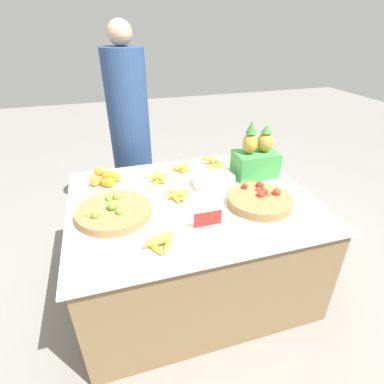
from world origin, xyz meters
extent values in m
plane|color=gray|center=(0.00, 0.00, 0.00)|extent=(12.00, 12.00, 0.00)
cube|color=olive|center=(0.00, 0.00, 0.35)|extent=(1.45, 1.15, 0.69)
cube|color=silver|center=(0.00, 0.00, 0.70)|extent=(1.51, 1.20, 0.01)
cylinder|color=olive|center=(-0.48, -0.05, 0.73)|extent=(0.43, 0.43, 0.05)
sphere|color=#7AB238|center=(-0.47, -0.04, 0.73)|extent=(0.05, 0.05, 0.05)
sphere|color=#7AB238|center=(-0.45, 0.06, 0.77)|extent=(0.05, 0.05, 0.05)
sphere|color=#6BA333|center=(-0.50, 0.05, 0.76)|extent=(0.04, 0.04, 0.04)
sphere|color=#89BC42|center=(-0.44, 0.07, 0.77)|extent=(0.05, 0.05, 0.05)
sphere|color=#7AB238|center=(-0.49, -0.05, 0.78)|extent=(0.06, 0.06, 0.06)
sphere|color=#6BA333|center=(-0.58, -0.10, 0.77)|extent=(0.05, 0.05, 0.05)
sphere|color=#7AB238|center=(-0.45, -0.03, 0.73)|extent=(0.04, 0.04, 0.04)
sphere|color=#89BC42|center=(-0.61, -0.09, 0.75)|extent=(0.04, 0.04, 0.04)
sphere|color=#6BA333|center=(-0.45, -0.07, 0.74)|extent=(0.05, 0.05, 0.05)
sphere|color=#7AB238|center=(-0.45, -0.11, 0.77)|extent=(0.04, 0.04, 0.04)
sphere|color=#89BC42|center=(-0.42, 0.09, 0.75)|extent=(0.04, 0.04, 0.04)
sphere|color=#7AB238|center=(-0.46, -0.08, 0.73)|extent=(0.05, 0.05, 0.05)
sphere|color=#6BA333|center=(-0.49, -0.04, 0.74)|extent=(0.04, 0.04, 0.04)
sphere|color=#7AB238|center=(-0.59, -0.03, 0.74)|extent=(0.04, 0.04, 0.04)
sphere|color=#89BC42|center=(-0.45, -0.17, 0.74)|extent=(0.05, 0.05, 0.05)
cylinder|color=olive|center=(0.38, -0.18, 0.73)|extent=(0.39, 0.39, 0.05)
sphere|color=red|center=(0.43, -0.06, 0.77)|extent=(0.05, 0.05, 0.05)
sphere|color=red|center=(0.38, -0.17, 0.77)|extent=(0.05, 0.05, 0.05)
sphere|color=red|center=(0.35, -0.16, 0.73)|extent=(0.04, 0.04, 0.04)
sphere|color=red|center=(0.40, -0.10, 0.76)|extent=(0.04, 0.04, 0.04)
sphere|color=red|center=(0.39, -0.22, 0.73)|extent=(0.04, 0.04, 0.04)
sphere|color=red|center=(0.35, -0.09, 0.73)|extent=(0.05, 0.05, 0.05)
sphere|color=red|center=(0.44, -0.18, 0.74)|extent=(0.04, 0.04, 0.04)
sphere|color=red|center=(0.48, -0.18, 0.78)|extent=(0.05, 0.05, 0.05)
sphere|color=red|center=(0.41, -0.15, 0.77)|extent=(0.05, 0.05, 0.05)
sphere|color=red|center=(0.33, -0.05, 0.77)|extent=(0.04, 0.04, 0.04)
sphere|color=orange|center=(-0.48, 0.31, 0.74)|extent=(0.07, 0.07, 0.07)
sphere|color=orange|center=(-0.58, 0.36, 0.74)|extent=(0.07, 0.07, 0.07)
sphere|color=orange|center=(-0.46, 0.40, 0.74)|extent=(0.08, 0.08, 0.08)
sphere|color=orange|center=(-0.49, 0.31, 0.74)|extent=(0.07, 0.07, 0.07)
sphere|color=orange|center=(-0.43, 0.38, 0.74)|extent=(0.06, 0.06, 0.06)
sphere|color=orange|center=(-0.50, 0.33, 0.74)|extent=(0.07, 0.07, 0.07)
sphere|color=orange|center=(-0.54, 0.40, 0.78)|extent=(0.06, 0.06, 0.06)
sphere|color=orange|center=(-0.50, 0.34, 0.78)|extent=(0.07, 0.07, 0.07)
cylinder|color=silver|center=(0.20, 0.14, 0.74)|extent=(0.29, 0.29, 0.06)
cube|color=red|center=(0.00, -0.30, 0.75)|extent=(0.16, 0.01, 0.09)
cube|color=green|center=(0.52, 0.19, 0.80)|extent=(0.30, 0.20, 0.18)
ellipsoid|color=#B28E38|center=(0.47, 0.19, 0.96)|extent=(0.10, 0.10, 0.14)
cone|color=#387A33|center=(0.47, 0.19, 1.07)|extent=(0.07, 0.07, 0.09)
ellipsoid|color=#B28E38|center=(0.58, 0.19, 0.95)|extent=(0.11, 0.11, 0.14)
cone|color=#387A33|center=(0.58, 0.19, 1.05)|extent=(0.08, 0.08, 0.05)
ellipsoid|color=gold|center=(-0.25, -0.41, 0.72)|extent=(0.09, 0.13, 0.03)
ellipsoid|color=gold|center=(-0.31, -0.41, 0.72)|extent=(0.08, 0.13, 0.03)
ellipsoid|color=gold|center=(-0.24, -0.38, 0.72)|extent=(0.04, 0.12, 0.04)
ellipsoid|color=gold|center=(-0.28, -0.38, 0.75)|extent=(0.16, 0.07, 0.04)
ellipsoid|color=gold|center=(-0.30, -0.40, 0.75)|extent=(0.15, 0.04, 0.03)
ellipsoid|color=gold|center=(-0.15, 0.29, 0.72)|extent=(0.08, 0.14, 0.03)
ellipsoid|color=gold|center=(-0.15, 0.28, 0.72)|extent=(0.13, 0.13, 0.03)
ellipsoid|color=gold|center=(-0.15, 0.31, 0.72)|extent=(0.03, 0.13, 0.03)
ellipsoid|color=gold|center=(-0.15, 0.31, 0.75)|extent=(0.05, 0.14, 0.03)
ellipsoid|color=gold|center=(-0.16, 0.29, 0.75)|extent=(0.16, 0.04, 0.03)
ellipsoid|color=gold|center=(0.05, 0.43, 0.72)|extent=(0.15, 0.06, 0.03)
ellipsoid|color=gold|center=(0.05, 0.42, 0.72)|extent=(0.12, 0.13, 0.03)
ellipsoid|color=gold|center=(0.02, 0.42, 0.72)|extent=(0.09, 0.16, 0.03)
ellipsoid|color=gold|center=(0.05, 0.42, 0.75)|extent=(0.04, 0.14, 0.03)
ellipsoid|color=gold|center=(0.05, 0.42, 0.74)|extent=(0.14, 0.11, 0.03)
ellipsoid|color=gold|center=(0.35, 0.44, 0.72)|extent=(0.13, 0.11, 0.03)
ellipsoid|color=gold|center=(0.32, 0.39, 0.72)|extent=(0.16, 0.03, 0.03)
ellipsoid|color=gold|center=(0.30, 0.40, 0.72)|extent=(0.13, 0.04, 0.03)
ellipsoid|color=gold|center=(0.28, 0.45, 0.75)|extent=(0.15, 0.12, 0.03)
ellipsoid|color=gold|center=(0.31, 0.46, 0.75)|extent=(0.09, 0.15, 0.03)
ellipsoid|color=gold|center=(-0.06, 0.04, 0.72)|extent=(0.13, 0.03, 0.03)
ellipsoid|color=gold|center=(-0.08, 0.03, 0.72)|extent=(0.07, 0.13, 0.03)
ellipsoid|color=gold|center=(-0.07, 0.04, 0.72)|extent=(0.05, 0.14, 0.03)
ellipsoid|color=gold|center=(-0.11, 0.07, 0.72)|extent=(0.04, 0.12, 0.03)
ellipsoid|color=gold|center=(-0.10, 0.02, 0.72)|extent=(0.05, 0.13, 0.03)
ellipsoid|color=gold|center=(-0.08, 0.03, 0.75)|extent=(0.16, 0.07, 0.03)
ellipsoid|color=gold|center=(-0.10, 0.03, 0.75)|extent=(0.12, 0.12, 0.03)
cylinder|color=navy|center=(-0.25, 1.01, 0.76)|extent=(0.34, 0.34, 1.51)
sphere|color=tan|center=(-0.25, 1.01, 1.61)|extent=(0.19, 0.19, 0.19)
camera|label=1|loc=(-0.47, -1.54, 1.68)|focal=28.00mm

